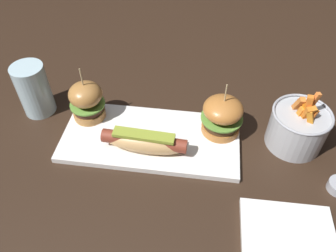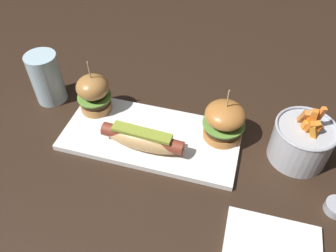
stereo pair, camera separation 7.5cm
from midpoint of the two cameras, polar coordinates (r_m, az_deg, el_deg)
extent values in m
plane|color=black|center=(0.80, -5.65, -2.56)|extent=(3.00, 3.00, 0.00)
cube|color=white|center=(0.79, -5.68, -2.23)|extent=(0.41, 0.19, 0.01)
ellipsoid|color=tan|center=(0.74, -6.96, -3.00)|extent=(0.18, 0.06, 0.05)
cylinder|color=brown|center=(0.74, -7.00, -2.69)|extent=(0.19, 0.04, 0.03)
cube|color=olive|center=(0.72, -7.13, -1.73)|extent=(0.14, 0.03, 0.01)
cylinder|color=#AC733A|center=(0.85, -15.69, 2.07)|extent=(0.08, 0.08, 0.02)
cylinder|color=#44291D|center=(0.84, -15.94, 3.00)|extent=(0.07, 0.07, 0.02)
cylinder|color=#609338|center=(0.83, -16.08, 3.53)|extent=(0.08, 0.08, 0.00)
ellipsoid|color=#AC733A|center=(0.82, -16.50, 5.07)|extent=(0.08, 0.08, 0.06)
cylinder|color=tan|center=(0.79, -17.13, 7.41)|extent=(0.00, 0.00, 0.06)
cylinder|color=#B77032|center=(0.79, 6.25, -0.31)|extent=(0.09, 0.09, 0.02)
cylinder|color=#462C18|center=(0.78, 6.36, 0.67)|extent=(0.08, 0.08, 0.02)
cylinder|color=#609338|center=(0.77, 6.43, 1.29)|extent=(0.10, 0.10, 0.00)
ellipsoid|color=#B77032|center=(0.75, 6.59, 2.73)|extent=(0.09, 0.09, 0.05)
cylinder|color=tan|center=(0.73, 6.85, 5.01)|extent=(0.00, 0.00, 0.06)
cylinder|color=#B7BABF|center=(0.80, 18.65, -0.63)|extent=(0.13, 0.13, 0.09)
torus|color=#A8AAB2|center=(0.76, 19.47, 1.83)|extent=(0.13, 0.13, 0.01)
cube|color=orange|center=(0.76, 19.52, 1.44)|extent=(0.02, 0.04, 0.07)
cube|color=orange|center=(0.76, 19.99, 2.03)|extent=(0.02, 0.02, 0.09)
cube|color=orange|center=(0.77, 20.14, 1.55)|extent=(0.02, 0.04, 0.07)
cube|color=orange|center=(0.77, 20.29, 2.60)|extent=(0.03, 0.02, 0.10)
cube|color=orange|center=(0.77, 20.35, 0.81)|extent=(0.03, 0.02, 0.06)
cube|color=#CB6C14|center=(0.76, 19.53, 1.30)|extent=(0.02, 0.04, 0.07)
cube|color=orange|center=(0.77, 19.62, 1.18)|extent=(0.03, 0.02, 0.07)
cube|color=orange|center=(0.77, 19.81, 0.85)|extent=(0.03, 0.03, 0.06)
cube|color=orange|center=(0.77, 18.77, 1.45)|extent=(0.02, 0.02, 0.06)
cube|color=orange|center=(0.77, 18.32, 2.95)|extent=(0.02, 0.04, 0.08)
cube|color=orange|center=(0.76, 20.60, 0.42)|extent=(0.04, 0.02, 0.07)
cube|color=white|center=(0.67, 16.84, -19.09)|extent=(0.18, 0.18, 0.01)
cylinder|color=silver|center=(0.90, -24.14, 5.57)|extent=(0.08, 0.08, 0.13)
camera|label=1|loc=(0.04, -92.87, -2.95)|focal=35.78mm
camera|label=2|loc=(0.04, 87.13, 2.95)|focal=35.78mm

